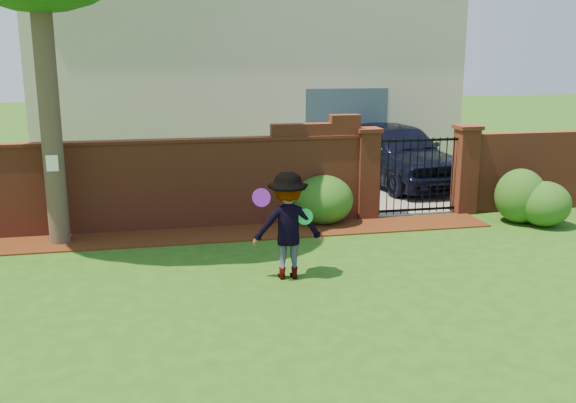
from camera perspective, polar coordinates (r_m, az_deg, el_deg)
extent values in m
cube|color=#245114|center=(9.09, 0.69, -8.52)|extent=(80.00, 80.00, 0.01)
cube|color=#3B1A0A|center=(12.09, -7.21, -2.99)|extent=(11.10, 1.08, 0.03)
cube|color=maroon|center=(12.50, -13.07, 1.25)|extent=(8.70, 0.25, 1.70)
cube|color=maroon|center=(12.73, 2.49, 6.35)|extent=(1.80, 0.25, 0.30)
cube|color=maroon|center=(12.87, 5.11, 7.42)|extent=(0.60, 0.25, 0.16)
cube|color=maroon|center=(12.35, -13.28, 5.25)|extent=(8.70, 0.31, 0.06)
cube|color=maroon|center=(15.09, 22.35, 2.60)|extent=(4.00, 0.25, 1.70)
cube|color=maroon|center=(13.19, 7.08, 2.33)|extent=(0.42, 0.42, 1.80)
cube|color=maroon|center=(13.05, 7.20, 6.38)|extent=(0.50, 0.50, 0.08)
cube|color=maroon|center=(14.06, 15.60, 2.61)|extent=(0.42, 0.42, 1.80)
cube|color=maroon|center=(13.93, 15.84, 6.41)|extent=(0.50, 0.50, 0.08)
cylinder|color=black|center=(13.30, 8.26, 2.16)|extent=(0.02, 0.02, 1.60)
cylinder|color=black|center=(13.36, 8.91, 2.18)|extent=(0.02, 0.02, 1.60)
cylinder|color=black|center=(13.41, 9.56, 2.20)|extent=(0.02, 0.02, 1.60)
cylinder|color=black|center=(13.47, 10.20, 2.23)|extent=(0.02, 0.02, 1.60)
cylinder|color=black|center=(13.54, 10.84, 2.25)|extent=(0.02, 0.02, 1.60)
cylinder|color=black|center=(13.60, 11.47, 2.27)|extent=(0.02, 0.02, 1.60)
cylinder|color=black|center=(13.66, 12.09, 2.29)|extent=(0.02, 0.02, 1.60)
cylinder|color=black|center=(13.73, 12.71, 2.31)|extent=(0.02, 0.02, 1.60)
cylinder|color=black|center=(13.80, 13.32, 2.33)|extent=(0.02, 0.02, 1.60)
cylinder|color=black|center=(13.87, 13.93, 2.35)|extent=(0.02, 0.02, 1.60)
cylinder|color=black|center=(13.94, 14.52, 2.37)|extent=(0.02, 0.02, 1.60)
cube|color=black|center=(13.75, 11.33, -0.72)|extent=(1.78, 0.03, 0.05)
cube|color=black|center=(13.48, 11.61, 5.40)|extent=(1.78, 0.03, 0.05)
cube|color=gray|center=(17.43, 6.16, 1.99)|extent=(3.20, 8.00, 0.01)
cube|color=beige|center=(20.45, -4.03, 12.11)|extent=(12.00, 6.00, 6.00)
cube|color=#384C5B|center=(18.23, 5.23, 6.30)|extent=(2.40, 0.12, 2.40)
imported|color=black|center=(16.66, 10.09, 4.20)|extent=(2.66, 5.07, 1.65)
cylinder|color=#403126|center=(11.78, -21.04, 13.01)|extent=(0.36, 0.36, 7.00)
cube|color=white|center=(11.73, -20.38, 3.23)|extent=(0.20, 0.01, 0.28)
ellipsoid|color=#164C17|center=(12.75, 3.18, 0.16)|extent=(1.20, 1.20, 0.99)
ellipsoid|color=#164C17|center=(13.63, 20.10, 0.47)|extent=(1.00, 1.00, 1.10)
ellipsoid|color=#164C17|center=(13.55, 22.01, -0.20)|extent=(1.01, 1.01, 0.90)
imported|color=gray|center=(9.56, -0.02, -2.23)|extent=(1.10, 0.68, 1.64)
cylinder|color=purple|center=(9.19, -2.40, 0.35)|extent=(0.28, 0.11, 0.27)
cylinder|color=green|center=(9.47, 1.52, -1.36)|extent=(0.25, 0.11, 0.25)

